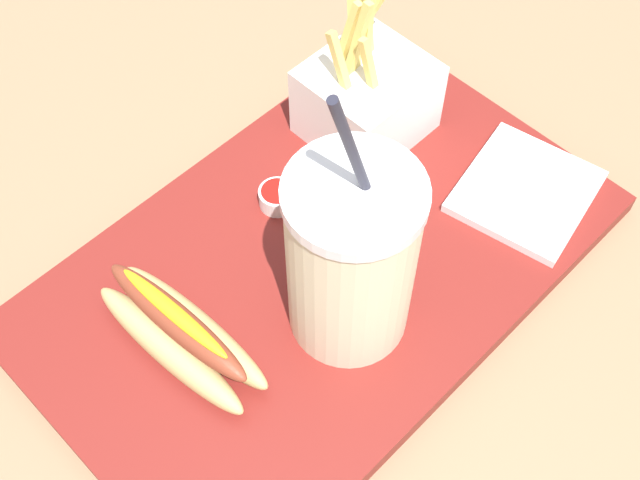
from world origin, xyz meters
TOP-DOWN VIEW (x-y plane):
  - ground_plane at (0.00, 0.00)m, footprint 2.40×2.40m
  - food_tray at (0.00, 0.00)m, footprint 0.48×0.30m
  - soda_cup at (0.02, 0.05)m, footprint 0.10×0.10m
  - fries_basket at (-0.13, -0.07)m, footprint 0.10×0.09m
  - hot_dog_1 at (0.13, -0.02)m, footprint 0.06×0.16m
  - ketchup_cup_1 at (-0.01, -0.07)m, footprint 0.03×0.03m
  - napkin_stack at (-0.17, 0.08)m, footprint 0.13×0.13m

SIDE VIEW (x-z plane):
  - ground_plane at x=0.00m, z-range -0.02..0.00m
  - food_tray at x=0.00m, z-range 0.00..0.02m
  - napkin_stack at x=-0.17m, z-range 0.02..0.03m
  - ketchup_cup_1 at x=-0.01m, z-range 0.02..0.04m
  - hot_dog_1 at x=0.13m, z-range 0.01..0.07m
  - fries_basket at x=-0.13m, z-range -0.01..0.13m
  - soda_cup at x=0.02m, z-range -0.03..0.23m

